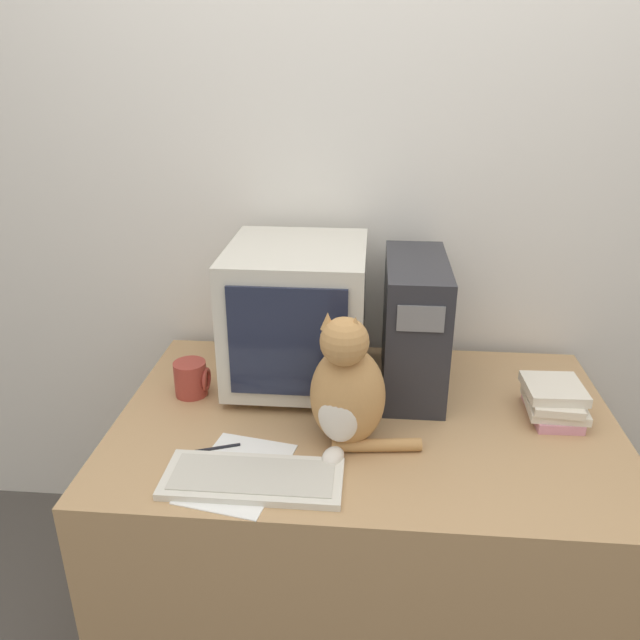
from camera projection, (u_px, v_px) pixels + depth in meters
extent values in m
cube|color=silver|center=(373.00, 199.00, 2.02)|extent=(7.00, 0.05, 2.50)
cube|color=tan|center=(362.00, 522.00, 1.89)|extent=(1.39, 0.90, 0.75)
cube|color=beige|center=(298.00, 374.00, 1.95)|extent=(0.28, 0.26, 0.02)
cube|color=beige|center=(297.00, 311.00, 1.86)|extent=(0.40, 0.44, 0.40)
cube|color=#1E2338|center=(287.00, 343.00, 1.66)|extent=(0.32, 0.01, 0.31)
cube|color=#28282D|center=(414.00, 325.00, 1.84)|extent=(0.18, 0.41, 0.40)
cube|color=slate|center=(420.00, 319.00, 1.61)|extent=(0.12, 0.01, 0.07)
cube|color=silver|center=(252.00, 479.00, 1.48)|extent=(0.43, 0.18, 0.02)
cube|color=beige|center=(252.00, 475.00, 1.47)|extent=(0.38, 0.14, 0.00)
ellipsoid|color=#B7844C|center=(347.00, 396.00, 1.59)|extent=(0.24, 0.23, 0.27)
ellipsoid|color=beige|center=(338.00, 416.00, 1.54)|extent=(0.12, 0.08, 0.15)
sphere|color=#B7844C|center=(344.00, 341.00, 1.49)|extent=(0.15, 0.15, 0.12)
cone|color=#B7844C|center=(327.00, 321.00, 1.49)|extent=(0.04, 0.04, 0.04)
cone|color=#B7844C|center=(355.00, 325.00, 1.47)|extent=(0.04, 0.04, 0.04)
ellipsoid|color=beige|center=(332.00, 456.00, 1.54)|extent=(0.07, 0.09, 0.04)
cylinder|color=#B7844C|center=(376.00, 445.00, 1.59)|extent=(0.23, 0.06, 0.03)
cube|color=pink|center=(551.00, 411.00, 1.75)|extent=(0.13, 0.20, 0.03)
cube|color=beige|center=(554.00, 404.00, 1.73)|extent=(0.16, 0.19, 0.02)
cube|color=beige|center=(553.00, 397.00, 1.72)|extent=(0.14, 0.21, 0.02)
cube|color=beige|center=(553.00, 389.00, 1.72)|extent=(0.16, 0.16, 0.03)
cylinder|color=black|center=(210.00, 449.00, 1.59)|extent=(0.15, 0.06, 0.01)
cube|color=white|center=(237.00, 473.00, 1.51)|extent=(0.26, 0.33, 0.00)
cylinder|color=#9E382D|center=(190.00, 378.00, 1.84)|extent=(0.10, 0.10, 0.10)
torus|color=#9E382D|center=(206.00, 379.00, 1.84)|extent=(0.01, 0.07, 0.07)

